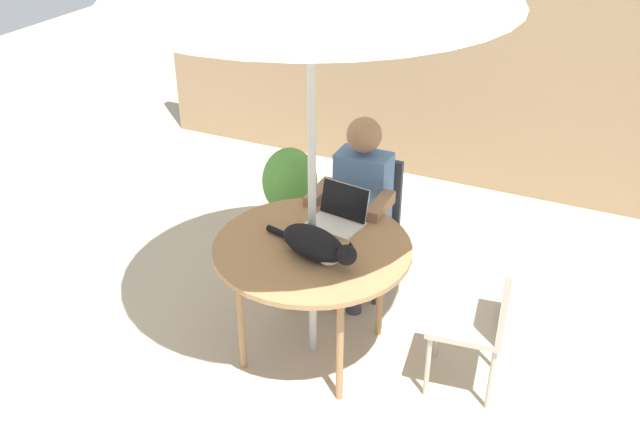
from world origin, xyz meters
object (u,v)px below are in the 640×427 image
at_px(laptop, 340,212).
at_px(potted_plant_near_fence, 290,190).
at_px(patio_table, 312,254).
at_px(chair_empty, 485,310).
at_px(cat, 317,245).
at_px(chair_occupied, 367,213).
at_px(person_seated, 358,201).

height_order(laptop, potted_plant_near_fence, laptop).
distance_m(patio_table, potted_plant_near_fence, 1.27).
relative_size(laptop, potted_plant_near_fence, 0.43).
height_order(chair_empty, laptop, laptop).
relative_size(patio_table, chair_empty, 1.25).
distance_m(cat, potted_plant_near_fence, 1.43).
bearing_deg(patio_table, chair_occupied, 90.00).
distance_m(chair_occupied, person_seated, 0.23).
height_order(patio_table, chair_occupied, chair_occupied).
height_order(patio_table, laptop, laptop).
relative_size(chair_empty, cat, 1.41).
distance_m(patio_table, chair_empty, 0.98).
height_order(chair_empty, cat, cat).
xyz_separation_m(person_seated, cat, (0.08, -0.78, 0.14)).
relative_size(chair_occupied, person_seated, 0.72).
relative_size(chair_empty, potted_plant_near_fence, 1.16).
height_order(patio_table, chair_empty, chair_empty).
bearing_deg(chair_empty, potted_plant_near_fence, 150.72).
bearing_deg(potted_plant_near_fence, laptop, -46.24).
distance_m(chair_empty, cat, 0.96).
relative_size(chair_occupied, potted_plant_near_fence, 1.16).
height_order(chair_empty, person_seated, person_seated).
relative_size(chair_occupied, cat, 1.41).
distance_m(chair_occupied, chair_empty, 1.20).
xyz_separation_m(patio_table, laptop, (0.03, 0.30, 0.12)).
distance_m(laptop, cat, 0.41).
xyz_separation_m(chair_occupied, cat, (0.08, -0.94, 0.31)).
xyz_separation_m(person_seated, laptop, (0.03, -0.38, 0.12)).
bearing_deg(potted_plant_near_fence, cat, -56.64).
bearing_deg(potted_plant_near_fence, person_seated, -28.22).
bearing_deg(chair_occupied, potted_plant_near_fence, 163.06).
xyz_separation_m(person_seated, potted_plant_near_fence, (-0.68, 0.36, -0.25)).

